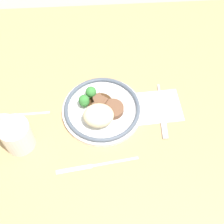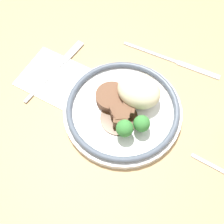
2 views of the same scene
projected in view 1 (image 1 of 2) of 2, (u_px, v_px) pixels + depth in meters
The scene contains 8 objects.
ground_plane at pixel (96, 124), 0.96m from camera, with size 8.00×8.00×0.00m, color tan.
dining_table at pixel (95, 121), 0.94m from camera, with size 1.54×1.03×0.03m.
napkin at pixel (158, 107), 0.95m from camera, with size 0.14×0.12×0.00m.
plate at pixel (101, 109), 0.92m from camera, with size 0.24×0.24×0.07m.
juice_glass at pixel (18, 136), 0.85m from camera, with size 0.08×0.08×0.09m.
fork at pixel (163, 116), 0.93m from camera, with size 0.02×0.19×0.00m.
knife at pixel (94, 166), 0.85m from camera, with size 0.23×0.04×0.00m.
spoon at pixel (9, 115), 0.93m from camera, with size 0.17×0.02×0.01m.
Camera 1 is at (-0.02, 0.48, 0.83)m, focal length 50.00 mm.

